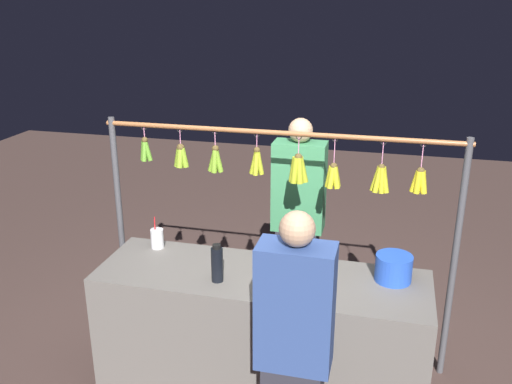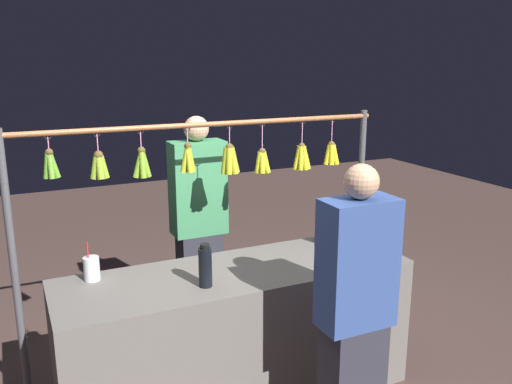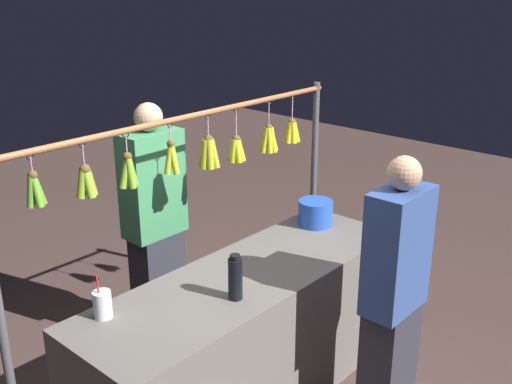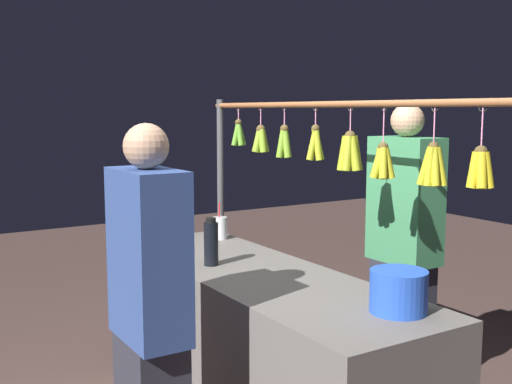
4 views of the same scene
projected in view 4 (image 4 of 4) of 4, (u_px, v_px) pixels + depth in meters
market_counter at (259, 353)px, 3.05m from camera, size 2.06×0.65×0.82m
display_rack at (336, 184)px, 3.14m from camera, size 2.39×0.12×1.66m
water_bottle at (211, 243)px, 3.11m from camera, size 0.07×0.07×0.24m
blue_bucket at (399, 291)px, 2.39m from camera, size 0.22×0.22×0.16m
drink_cup at (220, 228)px, 3.75m from camera, size 0.09×0.09×0.22m
vendor_person at (403, 256)px, 3.39m from camera, size 0.39×0.21×1.62m
customer_person at (150, 331)px, 2.35m from camera, size 0.37×0.20×1.54m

